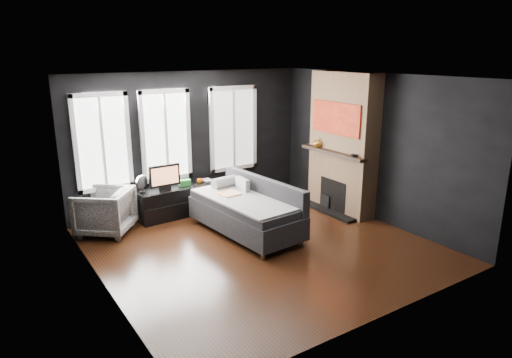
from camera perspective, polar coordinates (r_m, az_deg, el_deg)
floor at (r=7.53m, az=0.62°, el=-8.36°), size 5.00×5.00×0.00m
ceiling at (r=6.88m, az=0.69°, el=12.64°), size 5.00×5.00×0.00m
wall_back at (r=9.21m, az=-8.08°, el=4.83°), size 5.00×0.02×2.70m
wall_left at (r=6.10m, az=-19.24°, el=-1.58°), size 0.02×5.00×2.70m
wall_right at (r=8.69m, az=14.50°, el=3.82°), size 0.02×5.00×2.70m
windows at (r=8.86m, az=-10.90°, el=11.00°), size 4.00×0.16×1.76m
fireplace at (r=8.96m, az=10.81°, el=4.39°), size 0.70×1.62×2.70m
sofa at (r=7.86m, az=-1.34°, el=-3.62°), size 1.27×2.26×0.93m
stripe_pillow at (r=8.23m, az=-1.70°, el=-1.19°), size 0.11×0.39×0.39m
armchair at (r=8.31m, az=-18.42°, el=-3.60°), size 1.15×1.16×0.87m
media_console at (r=8.93m, az=-9.60°, el=-2.67°), size 1.68×0.61×0.57m
monitor at (r=8.62m, az=-11.38°, el=0.42°), size 0.61×0.14×0.54m
desk_fan at (r=8.54m, az=-14.06°, el=-0.60°), size 0.29×0.29×0.34m
mug at (r=8.99m, az=-7.03°, el=-0.16°), size 0.12×0.10×0.11m
book at (r=9.12m, az=-6.63°, el=0.43°), size 0.16×0.02×0.22m
storage_box at (r=8.87m, az=-8.91°, el=-0.44°), size 0.22×0.16×0.12m
mantel_vase at (r=9.12m, az=7.70°, el=4.54°), size 0.22×0.23×0.18m
mantel_clock at (r=8.42m, az=12.13°, el=2.91°), size 0.14×0.14×0.04m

